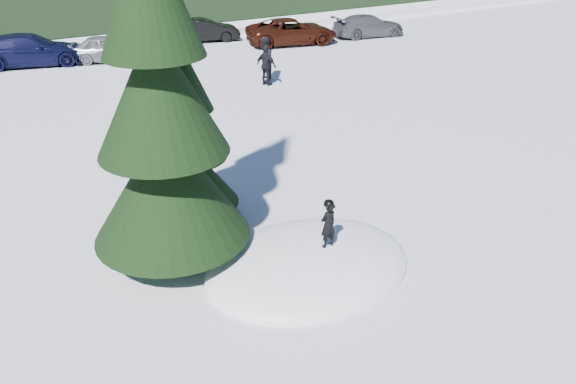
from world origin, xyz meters
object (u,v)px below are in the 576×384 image
adult_0 (265,59)px  adult_1 (266,65)px  car_3 (30,50)px  car_5 (205,30)px  car_7 (369,26)px  car_6 (292,31)px  spruce_tall (160,107)px  spruce_short (187,135)px  car_4 (110,48)px  child_skier (328,225)px

adult_0 → adult_1: adult_0 is taller
car_3 → car_5: size_ratio=1.33×
car_3 → car_5: 9.25m
adult_1 → car_3: bearing=21.0°
adult_0 → adult_1: (-0.29, -0.68, -0.08)m
adult_0 → car_7: size_ratio=0.43×
adult_0 → car_3: 11.45m
car_6 → car_7: bearing=-82.7°
spruce_tall → car_5: size_ratio=2.27×
spruce_short → car_4: bearing=80.7°
spruce_tall → car_3: 19.32m
car_4 → car_5: size_ratio=1.00×
car_4 → car_5: 6.14m
spruce_tall → car_6: 21.52m
car_4 → car_7: (14.47, -1.78, -0.03)m
child_skier → adult_0: adult_0 is taller
car_6 → car_3: bearing=93.7°
child_skier → car_5: bearing=-110.9°
adult_0 → adult_1: 0.74m
car_3 → car_6: (12.99, -2.43, -0.04)m
spruce_tall → child_skier: (2.55, -1.96, -2.34)m
adult_1 → car_7: bearing=-81.0°
child_skier → car_3: (-2.24, 21.10, -0.24)m
car_3 → car_6: car_3 is taller
spruce_short → car_3: bearing=92.2°
car_3 → car_4: car_3 is taller
spruce_short → car_3: (-0.69, 17.75, -1.37)m
car_6 → car_4: bearing=97.2°
spruce_short → child_skier: (1.55, -3.36, -1.13)m
car_4 → car_6: (9.59, -1.19, 0.04)m
adult_1 → car_5: (1.41, 9.46, -0.22)m
spruce_tall → car_7: (18.18, 16.12, -2.70)m
car_7 → spruce_tall: bearing=141.4°
child_skier → adult_1: adult_1 is taller
adult_0 → adult_1: size_ratio=1.10×
adult_0 → car_7: adult_0 is taller
child_skier → car_6: bearing=-123.0°
child_skier → car_3: 21.22m
spruce_tall → car_5: 22.18m
spruce_tall → car_6: spruce_tall is taller
child_skier → car_3: child_skier is taller
spruce_short → car_6: 19.69m
adult_1 → car_6: bearing=-60.0°
car_3 → adult_1: bearing=-124.4°
child_skier → car_7: child_skier is taller
spruce_tall → car_3: spruce_tall is taller
spruce_short → car_5: 20.38m
spruce_tall → car_7: 24.45m
car_6 → car_7: (4.88, -0.60, -0.07)m
adult_0 → child_skier: bearing=13.1°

